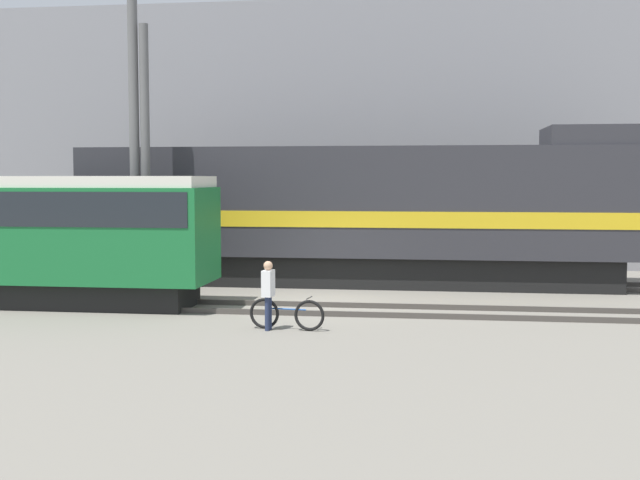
{
  "coord_description": "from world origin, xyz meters",
  "views": [
    {
      "loc": [
        3.03,
        -21.75,
        3.48
      ],
      "look_at": [
        0.06,
        -0.2,
        1.8
      ],
      "focal_mm": 45.0,
      "sensor_mm": 36.0,
      "label": 1
    }
  ],
  "objects": [
    {
      "name": "building_backdrop",
      "position": [
        0.0,
        12.5,
        5.21
      ],
      "size": [
        30.01,
        6.0,
        10.41
      ],
      "color": "gray",
      "rests_on": "ground"
    },
    {
      "name": "person",
      "position": [
        -0.63,
        -3.92,
        0.96
      ],
      "size": [
        0.26,
        0.38,
        1.59
      ],
      "color": "#232D4C",
      "rests_on": "ground"
    },
    {
      "name": "streetcar",
      "position": [
        -7.29,
        -1.2,
        2.02
      ],
      "size": [
        9.01,
        2.54,
        3.54
      ],
      "color": "black",
      "rests_on": "ground"
    },
    {
      "name": "track_far",
      "position": [
        0.0,
        4.27,
        0.07
      ],
      "size": [
        60.0,
        1.51,
        0.14
      ],
      "color": "#47423D",
      "rests_on": "ground"
    },
    {
      "name": "track_near",
      "position": [
        0.0,
        -1.2,
        0.07
      ],
      "size": [
        60.0,
        1.5,
        0.14
      ],
      "color": "#47423D",
      "rests_on": "ground"
    },
    {
      "name": "freight_locomotive",
      "position": [
        0.75,
        4.27,
        2.36
      ],
      "size": [
        17.95,
        3.04,
        5.07
      ],
      "color": "black",
      "rests_on": "ground"
    },
    {
      "name": "bicycle",
      "position": [
        -0.22,
        -3.82,
        0.36
      ],
      "size": [
        1.79,
        0.44,
        0.78
      ],
      "color": "black",
      "rests_on": "ground"
    },
    {
      "name": "utility_pole_right",
      "position": [
        -5.49,
        1.54,
        4.03
      ],
      "size": [
        0.28,
        0.28,
        8.07
      ],
      "color": "#595959",
      "rests_on": "ground"
    },
    {
      "name": "utility_pole_center",
      "position": [
        -5.84,
        1.54,
        4.56
      ],
      "size": [
        0.3,
        0.3,
        9.12
      ],
      "color": "#595959",
      "rests_on": "ground"
    },
    {
      "name": "ground_plane",
      "position": [
        0.0,
        0.0,
        0.0
      ],
      "size": [
        120.0,
        120.0,
        0.0
      ],
      "primitive_type": "plane",
      "color": "slate"
    }
  ]
}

